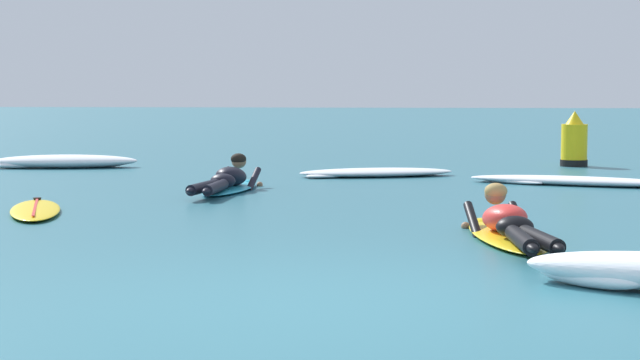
{
  "coord_description": "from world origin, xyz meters",
  "views": [
    {
      "loc": [
        0.79,
        -6.78,
        1.4
      ],
      "look_at": [
        -0.53,
        5.11,
        0.36
      ],
      "focal_mm": 59.14,
      "sensor_mm": 36.0,
      "label": 1
    }
  ],
  "objects_px": {
    "surfer_near": "(508,227)",
    "drifting_surfboard": "(35,210)",
    "surfer_far": "(228,181)",
    "channel_marker_buoy": "(574,144)"
  },
  "relations": [
    {
      "from": "drifting_surfboard",
      "to": "channel_marker_buoy",
      "type": "height_order",
      "value": "channel_marker_buoy"
    },
    {
      "from": "surfer_near",
      "to": "surfer_far",
      "type": "bearing_deg",
      "value": 128.96
    },
    {
      "from": "surfer_far",
      "to": "drifting_surfboard",
      "type": "xyz_separation_m",
      "value": [
        -1.7,
        -2.59,
        -0.11
      ]
    },
    {
      "from": "surfer_near",
      "to": "drifting_surfboard",
      "type": "height_order",
      "value": "surfer_near"
    },
    {
      "from": "channel_marker_buoy",
      "to": "drifting_surfboard",
      "type": "bearing_deg",
      "value": -131.33
    },
    {
      "from": "surfer_near",
      "to": "channel_marker_buoy",
      "type": "xyz_separation_m",
      "value": [
        1.81,
        9.64,
        0.26
      ]
    },
    {
      "from": "surfer_far",
      "to": "channel_marker_buoy",
      "type": "height_order",
      "value": "channel_marker_buoy"
    },
    {
      "from": "surfer_near",
      "to": "drifting_surfboard",
      "type": "xyz_separation_m",
      "value": [
        -5.17,
        1.71,
        -0.1
      ]
    },
    {
      "from": "surfer_far",
      "to": "drifting_surfboard",
      "type": "distance_m",
      "value": 3.09
    },
    {
      "from": "surfer_far",
      "to": "drifting_surfboard",
      "type": "relative_size",
      "value": 1.19
    }
  ]
}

